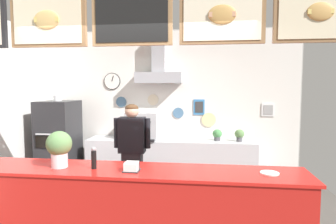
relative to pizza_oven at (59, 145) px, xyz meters
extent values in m
cube|color=#9E9E99|center=(1.87, 0.66, 0.66)|extent=(4.95, 0.12, 2.92)
cube|color=white|center=(1.87, 0.60, 0.66)|extent=(4.91, 0.01, 2.88)
cylinder|color=black|center=(0.83, 0.58, 1.15)|extent=(0.32, 0.02, 0.32)
cylinder|color=white|center=(0.83, 0.57, 1.15)|extent=(0.30, 0.01, 0.30)
cube|color=black|center=(0.84, 0.56, 1.21)|extent=(0.05, 0.01, 0.11)
cylinder|color=teal|center=(1.00, 0.58, 0.76)|extent=(0.20, 0.02, 0.20)
cylinder|color=beige|center=(1.63, 0.58, 0.80)|extent=(0.21, 0.02, 0.21)
cylinder|color=teal|center=(2.11, 0.58, 0.55)|extent=(0.20, 0.02, 0.20)
cylinder|color=beige|center=(2.69, 0.58, 0.43)|extent=(0.26, 0.02, 0.26)
cube|color=white|center=(3.76, 0.58, 0.63)|extent=(0.23, 0.02, 0.24)
cube|color=#979797|center=(3.76, 0.57, 0.63)|extent=(0.17, 0.01, 0.17)
cube|color=teal|center=(2.50, 0.58, 0.67)|extent=(0.21, 0.02, 0.29)
cube|color=#343434|center=(2.50, 0.57, 0.67)|extent=(0.15, 0.01, 0.21)
cube|color=#A3A5AD|center=(1.76, 0.44, 1.22)|extent=(0.86, 0.32, 0.20)
cube|color=#A3A5AD|center=(1.76, 0.48, 1.69)|extent=(0.24, 0.24, 0.75)
cube|color=olive|center=(0.95, -1.98, 1.75)|extent=(0.84, 0.05, 0.54)
cube|color=beige|center=(0.95, -2.01, 1.75)|extent=(0.76, 0.01, 0.47)
ellipsoid|color=#E5BC70|center=(0.95, -2.02, 1.76)|extent=(0.29, 0.04, 0.20)
cube|color=#E5C666|center=(0.95, -2.03, 1.76)|extent=(0.27, 0.01, 0.05)
cube|color=#9E754C|center=(1.87, -1.98, 1.75)|extent=(0.84, 0.05, 0.54)
cube|color=black|center=(1.87, -2.01, 1.75)|extent=(0.76, 0.01, 0.47)
cube|color=olive|center=(2.78, -1.98, 1.75)|extent=(0.84, 0.05, 0.54)
cube|color=#F2E5C6|center=(2.78, -2.01, 1.75)|extent=(0.76, 0.01, 0.47)
ellipsoid|color=tan|center=(2.78, -2.02, 1.76)|extent=(0.27, 0.04, 0.19)
cube|color=tan|center=(2.78, -2.03, 1.76)|extent=(0.26, 0.01, 0.05)
cube|color=olive|center=(3.70, -1.98, 1.75)|extent=(0.84, 0.05, 0.54)
cube|color=beige|center=(3.70, -2.01, 1.75)|extent=(0.76, 0.01, 0.47)
ellipsoid|color=tan|center=(3.70, -2.02, 1.76)|extent=(0.25, 0.04, 0.17)
cube|color=#E5C666|center=(3.70, -2.03, 1.76)|extent=(0.23, 0.01, 0.04)
cube|color=red|center=(1.87, -2.18, -0.30)|extent=(3.48, 0.57, 1.00)
cube|color=red|center=(1.87, -2.18, 0.22)|extent=(3.55, 0.60, 0.03)
cube|color=silver|center=(2.00, 0.26, -0.35)|extent=(3.03, 0.58, 0.90)
cube|color=#9FA1A5|center=(2.00, 0.26, -0.64)|extent=(2.87, 0.54, 0.02)
cube|color=#232326|center=(0.00, 0.00, 0.00)|extent=(0.60, 0.71, 1.60)
cube|color=black|center=(0.00, -0.37, 0.12)|extent=(0.45, 0.02, 0.20)
cube|color=silver|center=(0.00, -0.38, 0.25)|extent=(0.42, 0.02, 0.02)
cylinder|color=silver|center=(0.00, 0.00, 0.85)|extent=(0.14, 0.14, 0.10)
cube|color=#232328|center=(1.58, -0.87, -0.35)|extent=(0.29, 0.21, 0.90)
cube|color=black|center=(1.58, -0.87, 0.36)|extent=(0.38, 0.23, 0.51)
cylinder|color=black|center=(1.80, -0.86, 0.38)|extent=(0.08, 0.08, 0.43)
cylinder|color=black|center=(1.35, -0.88, 0.38)|extent=(0.08, 0.08, 0.43)
sphere|color=#D8AD8E|center=(1.58, -0.87, 0.70)|extent=(0.20, 0.20, 0.20)
ellipsoid|color=#4C331E|center=(1.58, -0.87, 0.75)|extent=(0.19, 0.19, 0.11)
cube|color=#B7BABF|center=(1.49, 0.24, 0.34)|extent=(0.58, 0.42, 0.48)
cylinder|color=#4C4C51|center=(1.38, 0.01, 0.32)|extent=(0.06, 0.06, 0.06)
cube|color=black|center=(1.49, 0.00, 0.12)|extent=(0.52, 0.10, 0.04)
sphere|color=black|center=(1.67, 0.02, 0.44)|extent=(0.04, 0.04, 0.04)
cylinder|color=#4C4C51|center=(2.84, 0.26, 0.13)|extent=(0.11, 0.11, 0.07)
ellipsoid|color=#47894C|center=(2.84, 0.26, 0.22)|extent=(0.17, 0.17, 0.15)
cylinder|color=#4C4C51|center=(3.22, 0.23, 0.14)|extent=(0.10, 0.10, 0.08)
ellipsoid|color=#5B844C|center=(3.22, 0.23, 0.23)|extent=(0.17, 0.17, 0.15)
cylinder|color=black|center=(1.52, -2.22, 0.32)|extent=(0.05, 0.05, 0.18)
sphere|color=gray|center=(1.52, -2.22, 0.43)|extent=(0.05, 0.05, 0.05)
cylinder|color=white|center=(3.25, -2.17, 0.24)|extent=(0.18, 0.18, 0.01)
cylinder|color=silver|center=(1.15, -2.21, 0.31)|extent=(0.16, 0.16, 0.15)
cylinder|color=gray|center=(1.15, -2.21, 0.26)|extent=(0.15, 0.15, 0.05)
ellipsoid|color=#5B844C|center=(1.15, -2.21, 0.48)|extent=(0.26, 0.26, 0.26)
cube|color=#262628|center=(1.92, -2.25, 0.24)|extent=(0.15, 0.15, 0.01)
cylinder|color=#262628|center=(1.84, -2.25, 0.28)|extent=(0.01, 0.01, 0.10)
cylinder|color=#262628|center=(2.00, -2.25, 0.28)|extent=(0.01, 0.01, 0.10)
cube|color=white|center=(1.92, -2.25, 0.28)|extent=(0.13, 0.13, 0.08)
camera|label=1|loc=(2.64, -5.07, 1.07)|focal=32.12mm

